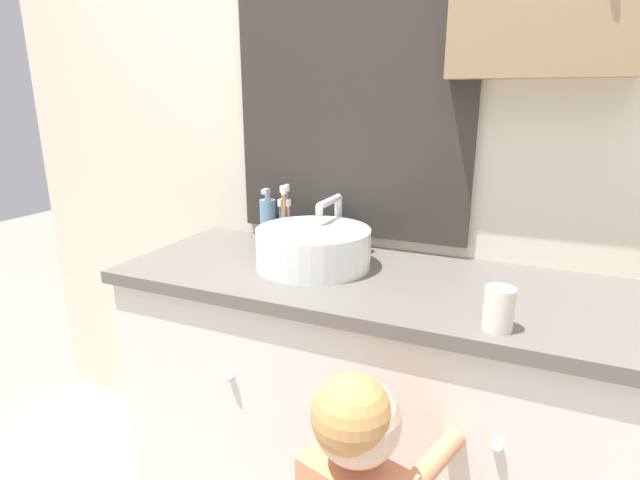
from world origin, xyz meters
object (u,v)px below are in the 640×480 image
(soap_dispenser, at_px, (268,219))
(toothbrush_holder, at_px, (285,232))
(drinking_cup, at_px, (499,309))
(sink_basin, at_px, (314,246))

(soap_dispenser, bearing_deg, toothbrush_holder, -27.32)
(soap_dispenser, relative_size, drinking_cup, 1.89)
(toothbrush_holder, bearing_deg, soap_dispenser, 152.68)
(sink_basin, bearing_deg, toothbrush_holder, 140.04)
(toothbrush_holder, relative_size, drinking_cup, 2.17)
(toothbrush_holder, distance_m, soap_dispenser, 0.10)
(sink_basin, height_order, drinking_cup, sink_basin)
(soap_dispenser, bearing_deg, sink_basin, -36.02)
(sink_basin, bearing_deg, drinking_cup, -22.75)
(toothbrush_holder, height_order, soap_dispenser, toothbrush_holder)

